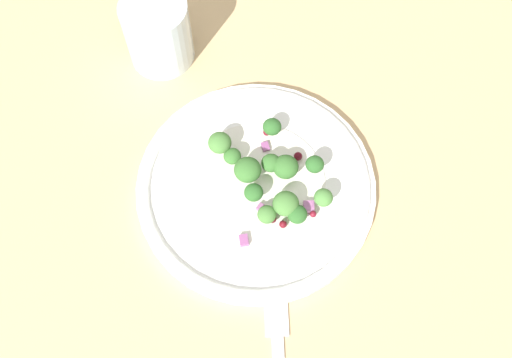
{
  "coord_description": "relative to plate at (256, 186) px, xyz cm",
  "views": [
    {
      "loc": [
        -11.45,
        -24.94,
        59.77
      ],
      "look_at": [
        -0.61,
        -0.93,
        2.7
      ],
      "focal_mm": 40.98,
      "sensor_mm": 36.0,
      "label": 1
    }
  ],
  "objects": [
    {
      "name": "broccoli_floret_6",
      "position": [
        -1.96,
        5.32,
        2.51
      ],
      "size": [
        2.58,
        2.58,
        2.61
      ],
      "color": "#ADD18E",
      "rests_on": "plate"
    },
    {
      "name": "cranberry_4",
      "position": [
        3.6,
        5.05,
        1.31
      ],
      "size": [
        0.81,
        0.81,
        0.81
      ],
      "primitive_type": "sphere",
      "color": "maroon",
      "rests_on": "plate"
    },
    {
      "name": "cranberry_3",
      "position": [
        -0.71,
        1.52,
        1.3
      ],
      "size": [
        0.87,
        0.87,
        0.87
      ],
      "primitive_type": "sphere",
      "color": "maroon",
      "rests_on": "plate"
    },
    {
      "name": "broccoli_floret_1",
      "position": [
        2.26,
        -5.51,
        1.87
      ],
      "size": [
        2.11,
        2.11,
        2.14
      ],
      "color": "#9EC684",
      "rests_on": "plate"
    },
    {
      "name": "onion_bit_0",
      "position": [
        3.96,
        -4.96,
        1.02
      ],
      "size": [
        1.54,
        1.59,
        0.59
      ],
      "primitive_type": "cube",
      "rotation": [
        0.0,
        0.0,
        2.73
      ],
      "color": "#A35B93",
      "rests_on": "plate"
    },
    {
      "name": "dressing_pool",
      "position": [
        -0.0,
        0.0,
        0.44
      ],
      "size": [
        15.34,
        15.34,
        0.2
      ],
      "primitive_type": "cylinder",
      "color": "white",
      "rests_on": "plate"
    },
    {
      "name": "cranberry_2",
      "position": [
        0.59,
        -5.61,
        0.97
      ],
      "size": [
        0.82,
        0.82,
        0.82
      ],
      "primitive_type": "sphere",
      "color": "maroon",
      "rests_on": "plate"
    },
    {
      "name": "cranberry_5",
      "position": [
        3.94,
        -5.97,
        1.27
      ],
      "size": [
        0.72,
        0.72,
        0.72
      ],
      "primitive_type": "sphere",
      "color": "maroon",
      "rests_on": "plate"
    },
    {
      "name": "water_glass",
      "position": [
        -3.0,
        21.56,
        3.48
      ],
      "size": [
        7.88,
        7.88,
        8.67
      ],
      "primitive_type": "cylinder",
      "color": "silver",
      "rests_on": "ground_plane"
    },
    {
      "name": "onion_bit_1",
      "position": [
        -3.88,
        -5.49,
        0.85
      ],
      "size": [
        1.18,
        1.38,
        0.57
      ],
      "primitive_type": "cube",
      "rotation": [
        0.0,
        0.0,
        1.31
      ],
      "color": "#934C84",
      "rests_on": "plate"
    },
    {
      "name": "broccoli_floret_2",
      "position": [
        2.2,
        1.02,
        2.15
      ],
      "size": [
        2.14,
        2.14,
        2.17
      ],
      "color": "#8EB77A",
      "rests_on": "plate"
    },
    {
      "name": "broccoli_floret_10",
      "position": [
        -0.63,
        -4.16,
        1.68
      ],
      "size": [
        2.03,
        2.03,
        2.05
      ],
      "color": "#8EB77A",
      "rests_on": "plate"
    },
    {
      "name": "broccoli_floret_11",
      "position": [
        -0.56,
        0.98,
        2.77
      ],
      "size": [
        2.95,
        2.95,
        2.98
      ],
      "color": "#ADD18E",
      "rests_on": "plate"
    },
    {
      "name": "broccoli_floret_4",
      "position": [
        1.62,
        -4.03,
        2.11
      ],
      "size": [
        2.81,
        2.81,
        2.84
      ],
      "color": "#8EB77A",
      "rests_on": "plate"
    },
    {
      "name": "broccoli_floret_5",
      "position": [
        -0.96,
        -1.51,
        2.22
      ],
      "size": [
        2.05,
        2.05,
        2.08
      ],
      "color": "#ADD18E",
      "rests_on": "plate"
    },
    {
      "name": "broccoli_floret_3",
      "position": [
        6.4,
        -1.26,
        2.37
      ],
      "size": [
        2.04,
        2.04,
        2.06
      ],
      "color": "#9EC684",
      "rests_on": "plate"
    },
    {
      "name": "broccoli_floret_8",
      "position": [
        4.26,
        5.07,
        1.96
      ],
      "size": [
        2.11,
        2.11,
        2.13
      ],
      "color": "#9EC684",
      "rests_on": "plate"
    },
    {
      "name": "cranberry_0",
      "position": [
        -0.24,
        -4.7,
        1.35
      ],
      "size": [
        0.93,
        0.93,
        0.93
      ],
      "primitive_type": "sphere",
      "color": "#4C0A14",
      "rests_on": "plate"
    },
    {
      "name": "cranberry_1",
      "position": [
        5.55,
        1.17,
        1.11
      ],
      "size": [
        0.96,
        0.96,
        0.96
      ],
      "primitive_type": "sphere",
      "color": "#4C0A14",
      "rests_on": "plate"
    },
    {
      "name": "onion_bit_4",
      "position": [
        -1.57,
        6.3,
        0.86
      ],
      "size": [
        0.98,
        1.15,
        0.52
      ],
      "primitive_type": "cube",
      "rotation": [
        0.0,
        0.0,
        3.1
      ],
      "color": "#843D75",
      "rests_on": "plate"
    },
    {
      "name": "broccoli_floret_7",
      "position": [
        5.47,
        -5.12,
        2.36
      ],
      "size": [
        2.03,
        2.03,
        2.05
      ],
      "color": "#9EC684",
      "rests_on": "plate"
    },
    {
      "name": "broccoli_floret_9",
      "position": [
        3.46,
        -0.15,
        2.12
      ],
      "size": [
        2.8,
        2.8,
        2.83
      ],
      "color": "#ADD18E",
      "rests_on": "plate"
    },
    {
      "name": "broccoli_floret_0",
      "position": [
        -1.26,
        3.51,
        1.94
      ],
      "size": [
        1.95,
        1.95,
        1.97
      ],
      "color": "#9EC684",
      "rests_on": "plate"
    },
    {
      "name": "onion_bit_2",
      "position": [
        -0.69,
        -2.95,
        0.9
      ],
      "size": [
        1.19,
        1.21,
        0.41
      ],
      "primitive_type": "cube",
      "rotation": [
        0.0,
        0.0,
        2.13
      ],
      "color": "#A35B93",
      "rests_on": "plate"
    },
    {
      "name": "plate",
      "position": [
        0.0,
        0.0,
        0.0
      ],
      "size": [
        26.44,
        26.44,
        1.7
      ],
      "color": "white",
      "rests_on": "ground_plane"
    },
    {
      "name": "ground_plane",
      "position": [
        0.61,
        0.93,
        -1.86
      ],
      "size": [
        180.0,
        180.0,
        2.0
      ],
      "primitive_type": "cube",
      "color": "tan"
    },
    {
      "name": "onion_bit_3",
      "position": [
        2.83,
        3.68,
        0.77
      ],
      "size": [
        0.99,
        1.19,
        0.34
      ],
      "primitive_type": "cube",
      "rotation": [
        0.0,
        0.0,
        1.4
      ],
      "color": "#934C84",
      "rests_on": "plate"
    }
  ]
}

